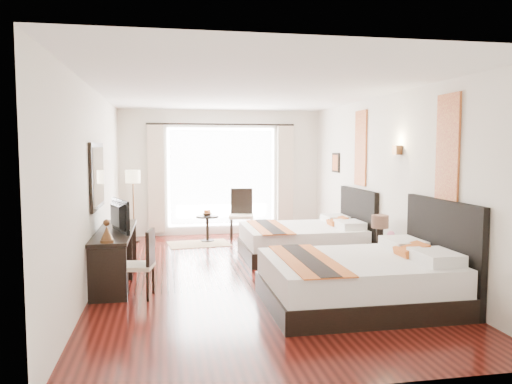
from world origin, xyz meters
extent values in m
cube|color=black|center=(0.00, 0.00, -0.01)|extent=(4.50, 7.50, 0.01)
cube|color=white|center=(0.00, 0.00, 2.79)|extent=(4.50, 7.50, 0.02)
cube|color=silver|center=(2.25, 0.00, 1.40)|extent=(0.01, 7.50, 2.80)
cube|color=silver|center=(-2.25, 0.00, 1.40)|extent=(0.01, 7.50, 2.80)
cube|color=silver|center=(0.00, 3.75, 1.40)|extent=(4.50, 0.01, 2.80)
cube|color=silver|center=(0.00, -3.75, 1.40)|extent=(4.50, 0.01, 2.80)
cube|color=white|center=(0.00, 3.73, 1.30)|extent=(2.40, 0.02, 2.20)
cube|color=white|center=(0.00, 3.67, 1.30)|extent=(2.30, 0.02, 2.10)
cube|color=#C2AC96|center=(-1.45, 3.63, 1.28)|extent=(0.35, 0.14, 2.35)
cube|color=#C2AC96|center=(1.45, 3.63, 1.28)|extent=(0.35, 0.14, 2.35)
cube|color=maroon|center=(2.23, -1.74, 1.95)|extent=(0.03, 0.50, 1.35)
cube|color=maroon|center=(2.23, 1.08, 1.95)|extent=(0.03, 0.50, 1.35)
cube|color=#4D311B|center=(2.19, -0.45, 1.92)|extent=(0.10, 0.14, 0.14)
cube|color=black|center=(-2.22, 0.00, 1.55)|extent=(0.04, 1.25, 0.95)
cube|color=white|center=(-2.19, 0.00, 1.55)|extent=(0.01, 1.12, 0.82)
cube|color=black|center=(1.05, -1.74, 0.14)|extent=(2.22, 1.73, 0.27)
cube|color=silver|center=(1.05, -1.74, 0.43)|extent=(2.16, 1.69, 0.32)
cube|color=black|center=(2.20, -1.74, 0.65)|extent=(0.08, 1.73, 1.30)
cube|color=#A93A1B|center=(0.43, -1.74, 0.60)|extent=(0.60, 1.79, 0.02)
cube|color=black|center=(1.13, 1.08, 0.13)|extent=(2.07, 1.61, 0.25)
cube|color=silver|center=(1.13, 1.08, 0.40)|extent=(2.01, 1.57, 0.30)
cube|color=black|center=(2.20, 1.08, 0.61)|extent=(0.08, 1.61, 1.21)
cube|color=#A93A1B|center=(0.55, 1.08, 0.56)|extent=(0.55, 1.67, 0.02)
cube|color=black|center=(2.03, -0.45, 0.23)|extent=(0.39, 0.48, 0.47)
cylinder|color=black|center=(2.01, -0.30, 0.61)|extent=(0.11, 0.11, 0.22)
cylinder|color=#462E22|center=(2.01, -0.30, 0.82)|extent=(0.26, 0.26, 0.20)
imported|color=black|center=(2.04, -0.61, 0.57)|extent=(0.18, 0.18, 0.15)
cube|color=black|center=(-1.99, 0.00, 0.38)|extent=(0.50, 2.20, 0.76)
imported|color=black|center=(-1.97, -0.18, 0.99)|extent=(0.37, 0.80, 0.47)
cube|color=beige|center=(-1.64, -0.90, 0.41)|extent=(0.48, 0.48, 0.06)
cube|color=black|center=(-1.45, -0.93, 0.66)|extent=(0.11, 0.39, 0.46)
cylinder|color=black|center=(-1.91, 3.10, 0.01)|extent=(0.23, 0.23, 0.03)
cylinder|color=#4D311B|center=(-1.91, 3.10, 0.66)|extent=(0.03, 0.03, 1.27)
cylinder|color=beige|center=(-1.91, 3.10, 1.37)|extent=(0.30, 0.30, 0.26)
cylinder|color=black|center=(-0.40, 2.88, 0.27)|extent=(0.47, 0.47, 0.54)
imported|color=#412A17|center=(-0.40, 2.91, 0.57)|extent=(0.23, 0.23, 0.05)
cube|color=beige|center=(0.33, 2.94, 0.50)|extent=(0.59, 0.59, 0.07)
cube|color=black|center=(0.37, 3.16, 0.81)|extent=(0.47, 0.14, 0.56)
cube|color=tan|center=(-0.59, 2.60, 0.01)|extent=(1.31, 0.97, 0.01)
camera|label=1|loc=(-1.25, -7.46, 1.94)|focal=35.00mm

